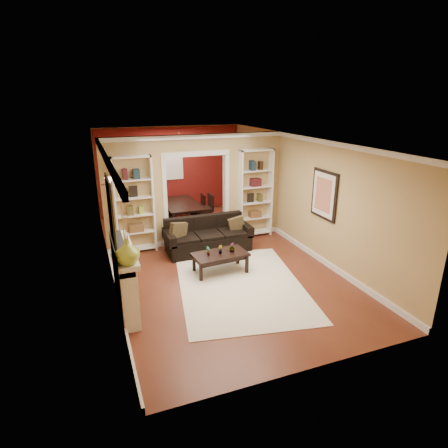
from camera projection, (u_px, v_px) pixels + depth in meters
name	position (u px, v px, depth m)	size (l,w,h in m)	color
floor	(212.00, 258.00, 8.67)	(8.00, 8.00, 0.00)	brown
ceiling	(211.00, 139.00, 7.79)	(8.00, 8.00, 0.00)	white
wall_back	(170.00, 170.00, 11.77)	(8.00, 8.00, 0.00)	tan
wall_front	(315.00, 282.00, 4.69)	(8.00, 8.00, 0.00)	tan
wall_left	(105.00, 213.00, 7.48)	(8.00, 8.00, 0.00)	tan
wall_right	(300.00, 193.00, 8.99)	(8.00, 8.00, 0.00)	tan
partition_wall	(196.00, 190.00, 9.29)	(4.50, 0.15, 2.70)	tan
red_back_panel	(171.00, 171.00, 11.75)	(4.44, 0.04, 2.64)	maroon
dining_window	(171.00, 164.00, 11.64)	(0.78, 0.03, 0.98)	#8CA5CC
area_rug	(240.00, 285.00, 7.43)	(2.37, 3.32, 0.01)	white
sofa	(208.00, 235.00, 8.95)	(2.06, 0.89, 0.81)	black
pillow_left	(178.00, 231.00, 8.62)	(0.44, 0.13, 0.44)	brown
pillow_right	(237.00, 225.00, 9.12)	(0.38, 0.11, 0.38)	brown
coffee_table	(220.00, 263.00, 7.92)	(1.13, 0.61, 0.43)	black
plant_left	(208.00, 251.00, 7.72)	(0.11, 0.07, 0.20)	#336626
plant_center	(220.00, 249.00, 7.82)	(0.10, 0.08, 0.18)	#336626
plant_right	(232.00, 247.00, 7.90)	(0.11, 0.11, 0.20)	#336626
bookshelf_left	(134.00, 205.00, 8.69)	(0.90, 0.30, 2.30)	white
bookshelf_right	(255.00, 194.00, 9.73)	(0.90, 0.30, 2.30)	white
fireplace	(126.00, 278.00, 6.45)	(0.32, 1.70, 1.16)	white
vase	(127.00, 252.00, 5.58)	(0.37, 0.37, 0.39)	#99AF38
mirror	(111.00, 211.00, 6.01)	(0.03, 0.95, 1.10)	silver
wall_sconce	(106.00, 183.00, 7.84)	(0.18, 0.18, 0.22)	#FFE0A5
framed_art	(324.00, 195.00, 8.02)	(0.04, 0.85, 1.05)	black
dining_table	(182.00, 213.00, 10.97)	(0.97, 1.74, 0.61)	black
dining_chair_nw	(166.00, 215.00, 10.49)	(0.40, 0.40, 0.80)	black
dining_chair_ne	(203.00, 209.00, 10.84)	(0.45, 0.45, 0.90)	black
dining_chair_sw	(161.00, 209.00, 11.02)	(0.40, 0.40, 0.82)	black
dining_chair_se	(197.00, 206.00, 11.40)	(0.37, 0.37, 0.75)	black
chandelier	(180.00, 154.00, 10.40)	(0.50, 0.50, 0.30)	#3B2A1B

